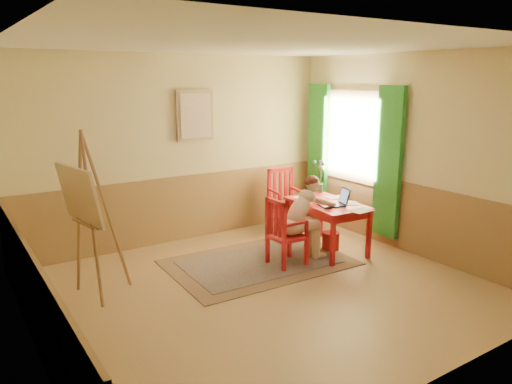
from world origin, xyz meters
TOP-DOWN VIEW (x-y plane):
  - room at (0.00, 0.00)m, footprint 5.04×4.54m
  - wainscot at (0.00, 0.80)m, footprint 5.00×4.50m
  - window at (2.42, 1.10)m, footprint 0.12×2.01m
  - wall_portrait at (0.25, 2.20)m, footprint 0.60×0.05m
  - rug at (0.42, 0.74)m, footprint 2.45×1.68m
  - table at (1.52, 0.62)m, footprint 0.81×1.25m
  - chair_left at (0.65, 0.47)m, footprint 0.44×0.42m
  - chair_back at (1.59, 1.75)m, footprint 0.53×0.55m
  - figure at (0.97, 0.49)m, footprint 0.87×0.38m
  - laptop at (1.50, 0.43)m, footprint 0.45×0.34m
  - papers at (1.64, 0.56)m, footprint 0.74×1.27m
  - vase at (1.84, 1.15)m, footprint 0.17×0.25m
  - wastebasket at (1.59, 0.60)m, footprint 0.28×0.28m
  - easel at (-1.78, 0.91)m, footprint 0.70×0.86m

SIDE VIEW (x-z plane):
  - rug at x=0.42m, z-range 0.00..0.02m
  - wastebasket at x=1.59m, z-range 0.00..0.27m
  - chair_left at x=0.65m, z-range 0.00..0.93m
  - wainscot at x=0.00m, z-range 0.00..1.00m
  - chair_back at x=1.59m, z-range 0.00..1.01m
  - table at x=1.52m, z-range 0.27..0.99m
  - figure at x=0.97m, z-range 0.06..1.24m
  - papers at x=1.64m, z-range 0.72..0.73m
  - laptop at x=1.50m, z-range 0.65..0.89m
  - vase at x=1.84m, z-range 0.70..1.21m
  - easel at x=-1.78m, z-range 0.18..2.10m
  - window at x=2.42m, z-range 0.25..2.45m
  - room at x=0.00m, z-range -0.02..2.82m
  - wall_portrait at x=0.25m, z-range 1.52..2.28m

